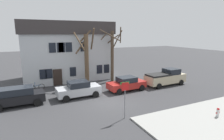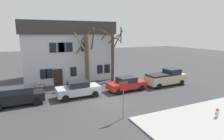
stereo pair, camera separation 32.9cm
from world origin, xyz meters
The scene contains 11 objects.
ground_plane centered at (0.00, 0.00, 0.00)m, with size 120.00×120.00×0.00m, color #38383A.
building_main centered at (-1.63, 11.65, 4.11)m, with size 12.35×7.25×8.08m.
tree_bare_near centered at (-0.12, 6.91, 3.61)m, with size 2.44×2.80×7.16m.
tree_bare_mid centered at (3.65, 7.17, 3.94)m, with size 3.43×3.43×7.33m.
car_black_wagon centered at (-7.97, 2.90, 0.90)m, with size 4.57×2.01×1.72m.
car_silver_sedan centered at (-2.32, 2.82, 0.85)m, with size 4.51×2.17×1.69m.
car_red_sedan centered at (3.30, 2.63, 0.81)m, with size 4.54×2.27×1.61m.
pickup_truck_beige centered at (8.98, 2.52, 0.99)m, with size 5.50×2.30×2.06m.
fire_hydrant centered at (6.26, -6.60, 0.49)m, with size 0.42×0.22×0.71m.
street_sign_pole centered at (-0.38, -3.55, 2.06)m, with size 0.76×0.07×2.95m.
bicycle_leaning centered at (-6.14, 7.04, 0.37)m, with size 1.74×0.28×1.03m.
Camera 1 is at (-6.98, -15.21, 6.56)m, focal length 29.46 mm.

